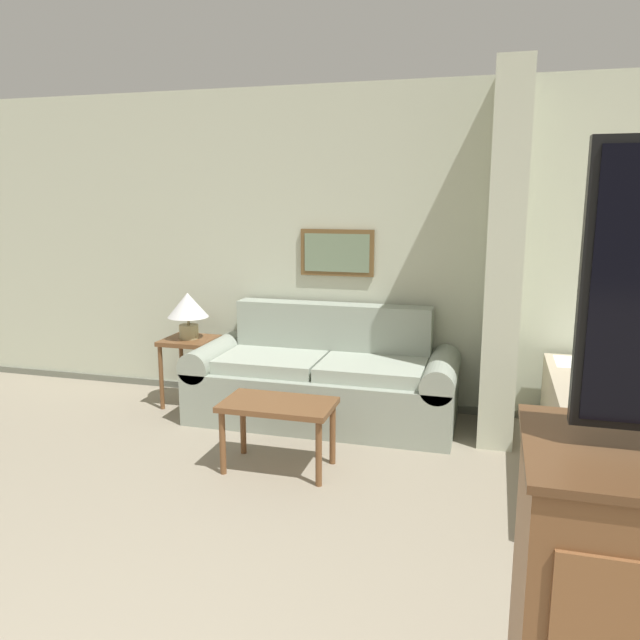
{
  "coord_description": "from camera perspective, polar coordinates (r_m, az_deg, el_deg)",
  "views": [
    {
      "loc": [
        1.06,
        -0.8,
        1.73
      ],
      "look_at": [
        0.14,
        2.49,
        1.05
      ],
      "focal_mm": 35.0,
      "sensor_mm": 36.0,
      "label": 1
    }
  ],
  "objects": [
    {
      "name": "wall_partition_pillar",
      "position": [
        4.62,
        16.49,
        5.44
      ],
      "size": [
        0.24,
        0.73,
        2.6
      ],
      "color": "beige",
      "rests_on": "ground_plane"
    },
    {
      "name": "wall_back",
      "position": [
        5.15,
        3.7,
        6.36
      ],
      "size": [
        7.72,
        0.16,
        2.6
      ],
      "color": "beige",
      "rests_on": "ground_plane"
    },
    {
      "name": "table_lamp",
      "position": [
        5.24,
        -11.99,
        1.08
      ],
      "size": [
        0.34,
        0.34,
        0.38
      ],
      "color": "tan",
      "rests_on": "side_table"
    },
    {
      "name": "couch",
      "position": [
        4.92,
        0.37,
        -5.51
      ],
      "size": [
        2.06,
        0.84,
        0.88
      ],
      "color": "#99A393",
      "rests_on": "ground_plane"
    },
    {
      "name": "side_table",
      "position": [
        5.32,
        -11.83,
        -2.79
      ],
      "size": [
        0.41,
        0.41,
        0.57
      ],
      "color": "brown",
      "rests_on": "ground_plane"
    },
    {
      "name": "coffee_table",
      "position": [
        4.01,
        -3.84,
        -8.34
      ],
      "size": [
        0.71,
        0.42,
        0.45
      ],
      "color": "brown",
      "rests_on": "ground_plane"
    }
  ]
}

